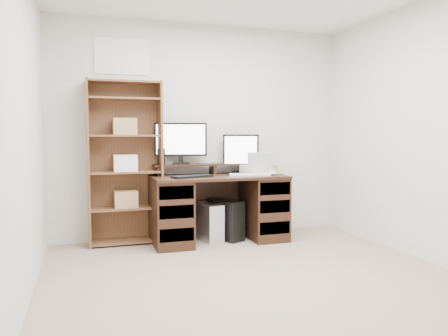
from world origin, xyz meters
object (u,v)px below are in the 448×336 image
monitor_wide (181,141)px  tower_black (225,220)px  tower_silver (208,222)px  monitor_small (241,152)px  printer (262,169)px  bookshelf (125,161)px  desk (218,207)px

monitor_wide → tower_black: 1.04m
tower_silver → tower_black: (0.20, -0.01, 0.02)m
monitor_small → printer: 0.32m
printer → tower_silver: printer is taller
tower_silver → bookshelf: 1.16m
tower_black → tower_silver: bearing=153.4°
monitor_small → bookshelf: (-1.34, 0.05, -0.08)m
tower_silver → printer: bearing=-13.4°
desk → tower_silver: 0.21m
tower_black → printer: bearing=-25.1°
monitor_wide → tower_black: size_ratio=1.21×
desk → monitor_small: 0.72m
monitor_small → printer: size_ratio=1.07×
printer → bookshelf: bearing=149.4°
desk → tower_black: bearing=26.9°
desk → monitor_wide: bearing=146.8°
bookshelf → tower_silver: bearing=-9.6°
printer → tower_black: printer is taller
desk → monitor_wide: monitor_wide is taller
monitor_wide → printer: bearing=-3.6°
monitor_wide → monitor_small: bearing=2.3°
desk → tower_silver: desk is taller
bookshelf → tower_black: bearing=-8.3°
tower_black → bookshelf: (-1.11, 0.16, 0.69)m
bookshelf → monitor_wide: bearing=3.0°
tower_silver → tower_black: bearing=-14.5°
desk → tower_black: desk is taller
monitor_wide → tower_black: (0.48, -0.20, -0.91)m
tower_silver → tower_black: 0.20m
desk → monitor_wide: (-0.38, 0.25, 0.75)m
desk → bookshelf: bookshelf is taller
monitor_small → bookshelf: size_ratio=0.26×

